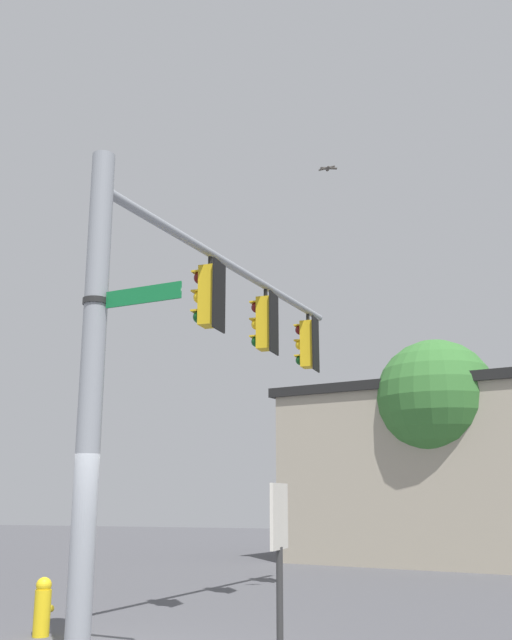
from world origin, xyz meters
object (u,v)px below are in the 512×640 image
object	(u,v)px
traffic_light_mid_outer	(307,344)
fire_hydrant	(43,606)
historical_marker	(279,547)
street_name_sign	(116,299)
bird_flying	(328,168)
traffic_light_nearest_pole	(209,296)
traffic_light_mid_inner	(265,323)

from	to	relation	value
traffic_light_mid_outer	fire_hydrant	xyz separation A→B (m)	(-5.80, 2.55, -4.91)
historical_marker	traffic_light_mid_outer	bearing A→B (deg)	11.73
street_name_sign	bird_flying	size ratio (longest dim) A/B	4.08
traffic_light_mid_outer	fire_hydrant	bearing A→B (deg)	156.23
traffic_light_nearest_pole	street_name_sign	size ratio (longest dim) A/B	0.88
bird_flying	fire_hydrant	xyz separation A→B (m)	(-3.42, 3.66, -7.96)
traffic_light_mid_outer	street_name_sign	distance (m)	7.53
historical_marker	traffic_light_mid_inner	bearing A→B (deg)	19.97
bird_flying	traffic_light_nearest_pole	bearing A→B (deg)	140.57
bird_flying	fire_hydrant	bearing A→B (deg)	133.03
traffic_light_nearest_pole	historical_marker	distance (m)	5.12
fire_hydrant	historical_marker	world-z (taller)	historical_marker
traffic_light_mid_inner	fire_hydrant	distance (m)	6.49
fire_hydrant	bird_flying	bearing A→B (deg)	-46.97
traffic_light_mid_outer	bird_flying	distance (m)	4.03
traffic_light_mid_inner	fire_hydrant	world-z (taller)	traffic_light_mid_inner
traffic_light_mid_inner	traffic_light_mid_outer	world-z (taller)	same
traffic_light_nearest_pole	traffic_light_mid_inner	world-z (taller)	same
traffic_light_mid_outer	bird_flying	size ratio (longest dim) A/B	3.59
traffic_light_mid_inner	street_name_sign	world-z (taller)	traffic_light_mid_inner
fire_hydrant	historical_marker	distance (m)	4.30
traffic_light_nearest_pole	bird_flying	distance (m)	4.04
traffic_light_nearest_pole	historical_marker	bearing A→B (deg)	-141.84
fire_hydrant	historical_marker	bearing A→B (deg)	-106.81
street_name_sign	fire_hydrant	world-z (taller)	street_name_sign
traffic_light_nearest_pole	traffic_light_mid_inner	distance (m)	2.23
bird_flying	fire_hydrant	distance (m)	9.41
traffic_light_mid_inner	historical_marker	distance (m)	6.44
traffic_light_nearest_pole	street_name_sign	distance (m)	3.14
street_name_sign	historical_marker	size ratio (longest dim) A/B	0.70
street_name_sign	traffic_light_nearest_pole	bearing A→B (deg)	-0.67
traffic_light_nearest_pole	street_name_sign	world-z (taller)	traffic_light_nearest_pole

